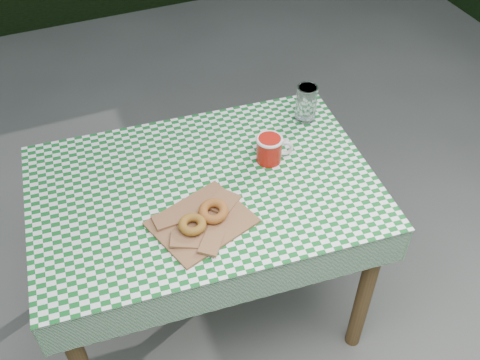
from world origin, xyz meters
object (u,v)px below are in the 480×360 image
(coffee_mug, at_px, (269,149))
(paper_bag, at_px, (202,222))
(table, at_px, (208,255))
(drinking_glass, at_px, (306,103))

(coffee_mug, bearing_deg, paper_bag, -132.99)
(table, xyz_separation_m, paper_bag, (-0.06, -0.16, 0.39))
(table, bearing_deg, coffee_mug, 12.39)
(table, height_order, paper_bag, paper_bag)
(table, relative_size, paper_bag, 3.90)
(paper_bag, distance_m, coffee_mug, 0.38)
(table, distance_m, coffee_mug, 0.51)
(coffee_mug, relative_size, drinking_glass, 1.24)
(drinking_glass, bearing_deg, table, -157.46)
(table, height_order, drinking_glass, drinking_glass)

